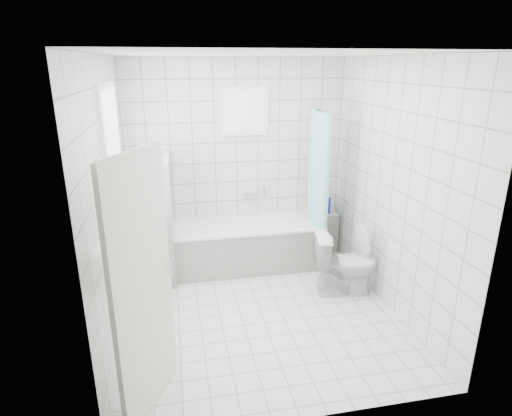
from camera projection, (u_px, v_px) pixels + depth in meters
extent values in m
plane|color=white|center=(260.00, 311.00, 4.59)|extent=(3.00, 3.00, 0.00)
plane|color=white|center=(261.00, 54.00, 3.75)|extent=(3.00, 3.00, 0.00)
cube|color=white|center=(237.00, 162.00, 5.56)|extent=(2.80, 0.02, 2.60)
cube|color=white|center=(308.00, 262.00, 2.78)|extent=(2.80, 0.02, 2.60)
cube|color=white|center=(111.00, 204.00, 3.91)|extent=(0.02, 3.00, 2.60)
cube|color=white|center=(393.00, 188.00, 4.43)|extent=(0.02, 3.00, 2.60)
cube|color=white|center=(116.00, 164.00, 4.10)|extent=(0.01, 0.90, 1.40)
cube|color=white|center=(245.00, 111.00, 5.33)|extent=(0.50, 0.01, 0.50)
cube|color=white|center=(128.00, 235.00, 4.35)|extent=(0.18, 1.02, 0.08)
cube|color=silver|center=(143.00, 290.00, 3.03)|extent=(0.37, 0.74, 2.00)
cube|color=white|center=(248.00, 245.00, 5.55)|extent=(1.86, 0.75, 0.55)
cube|color=white|center=(247.00, 225.00, 5.46)|extent=(1.88, 0.77, 0.03)
cube|color=white|center=(166.00, 218.00, 5.17)|extent=(0.15, 0.85, 1.50)
cube|color=white|center=(322.00, 232.00, 6.00)|extent=(0.40, 0.24, 0.55)
imported|color=white|center=(345.00, 264.00, 4.85)|extent=(0.76, 0.52, 0.72)
cylinder|color=silver|center=(319.00, 109.00, 5.14)|extent=(0.02, 0.80, 0.02)
cube|color=silver|center=(250.00, 195.00, 5.70)|extent=(0.18, 0.06, 0.06)
imported|color=#2D83CC|center=(126.00, 231.00, 4.09)|extent=(0.11, 0.11, 0.20)
imported|color=silver|center=(128.00, 226.00, 4.25)|extent=(0.18, 0.18, 0.16)
imported|color=#D66BB3|center=(130.00, 214.00, 4.57)|extent=(0.10, 0.10, 0.18)
cylinder|color=#1722B8|center=(328.00, 205.00, 5.90)|extent=(0.06, 0.06, 0.22)
cylinder|color=red|center=(318.00, 206.00, 5.87)|extent=(0.06, 0.06, 0.23)
cylinder|color=#18933C|center=(322.00, 208.00, 5.79)|extent=(0.06, 0.06, 0.21)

